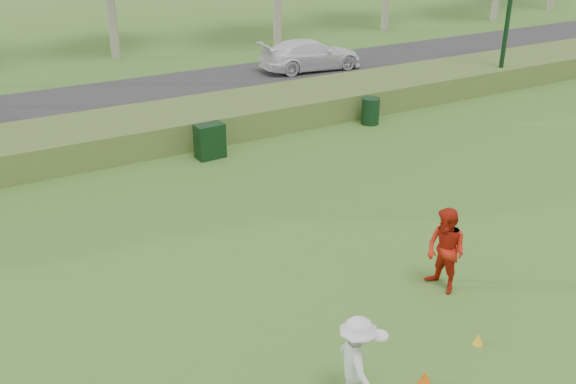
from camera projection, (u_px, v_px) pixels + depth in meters
ground at (400, 340)px, 11.38m from camera, size 120.00×120.00×0.00m
reed_strip at (165, 126)px, 20.66m from camera, size 80.00×3.00×0.90m
park_road at (121, 101)px, 24.77m from camera, size 80.00×6.00×0.06m
player_white at (357, 363)px, 9.63m from camera, size 0.91×1.10×1.56m
player_red at (446, 251)px, 12.50m from camera, size 0.73×0.90×1.76m
cone_orange at (425, 378)px, 10.29m from camera, size 0.22×0.22×0.25m
cone_yellow at (478, 339)px, 11.23m from camera, size 0.19×0.19×0.21m
utility_cabinet at (210, 141)px, 19.19m from camera, size 0.87×0.57×1.05m
trash_bin at (371, 111)px, 22.12m from camera, size 0.74×0.74×0.92m
car_right at (311, 55)px, 28.87m from camera, size 4.82×2.34×1.35m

